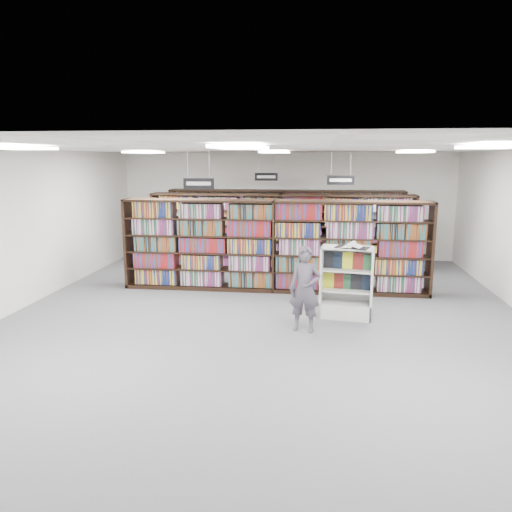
# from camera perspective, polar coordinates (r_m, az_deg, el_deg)

# --- Properties ---
(floor) EXTENTS (12.00, 12.00, 0.00)m
(floor) POSITION_cam_1_polar(r_m,az_deg,el_deg) (9.76, 1.02, -6.95)
(floor) COLOR #55545A
(floor) RESTS_ON ground
(ceiling) EXTENTS (10.00, 12.00, 0.10)m
(ceiling) POSITION_cam_1_polar(r_m,az_deg,el_deg) (9.28, 1.09, 12.19)
(ceiling) COLOR silver
(ceiling) RESTS_ON wall_back
(wall_back) EXTENTS (10.00, 0.10, 3.20)m
(wall_back) POSITION_cam_1_polar(r_m,az_deg,el_deg) (15.33, 3.42, 5.75)
(wall_back) COLOR white
(wall_back) RESTS_ON ground
(wall_front) EXTENTS (10.00, 0.10, 3.20)m
(wall_front) POSITION_cam_1_polar(r_m,az_deg,el_deg) (3.66, -9.05, -11.91)
(wall_front) COLOR white
(wall_front) RESTS_ON ground
(wall_left) EXTENTS (0.10, 12.00, 3.20)m
(wall_left) POSITION_cam_1_polar(r_m,az_deg,el_deg) (11.08, -25.63, 2.63)
(wall_left) COLOR white
(wall_left) RESTS_ON ground
(bookshelf_row_near) EXTENTS (7.00, 0.60, 2.10)m
(bookshelf_row_near) POSITION_cam_1_polar(r_m,az_deg,el_deg) (11.44, 2.10, 1.16)
(bookshelf_row_near) COLOR black
(bookshelf_row_near) RESTS_ON floor
(bookshelf_row_mid) EXTENTS (7.00, 0.60, 2.10)m
(bookshelf_row_mid) POSITION_cam_1_polar(r_m,az_deg,el_deg) (13.41, 2.84, 2.62)
(bookshelf_row_mid) COLOR black
(bookshelf_row_mid) RESTS_ON floor
(bookshelf_row_far) EXTENTS (7.00, 0.60, 2.10)m
(bookshelf_row_far) POSITION_cam_1_polar(r_m,az_deg,el_deg) (15.09, 3.32, 3.56)
(bookshelf_row_far) COLOR black
(bookshelf_row_far) RESTS_ON floor
(aisle_sign_left) EXTENTS (0.65, 0.02, 0.80)m
(aisle_sign_left) POSITION_cam_1_polar(r_m,az_deg,el_deg) (10.53, -6.57, 8.35)
(aisle_sign_left) COLOR #B2B2B7
(aisle_sign_left) RESTS_ON ceiling
(aisle_sign_right) EXTENTS (0.65, 0.02, 0.80)m
(aisle_sign_right) POSITION_cam_1_polar(r_m,az_deg,el_deg) (12.25, 9.65, 8.64)
(aisle_sign_right) COLOR #B2B2B7
(aisle_sign_right) RESTS_ON ceiling
(aisle_sign_center) EXTENTS (0.65, 0.02, 0.80)m
(aisle_sign_center) POSITION_cam_1_polar(r_m,az_deg,el_deg) (14.31, 1.18, 9.12)
(aisle_sign_center) COLOR #B2B2B7
(aisle_sign_center) RESTS_ON ceiling
(troffer_front_left) EXTENTS (0.60, 1.20, 0.04)m
(troffer_front_left) POSITION_cam_1_polar(r_m,az_deg,el_deg) (7.39, -25.95, 11.07)
(troffer_front_left) COLOR white
(troffer_front_left) RESTS_ON ceiling
(troffer_front_center) EXTENTS (0.60, 1.20, 0.04)m
(troffer_front_center) POSITION_cam_1_polar(r_m,az_deg,el_deg) (6.31, -1.81, 12.34)
(troffer_front_center) COLOR white
(troffer_front_center) RESTS_ON ceiling
(troffer_front_right) EXTENTS (0.60, 1.20, 0.04)m
(troffer_front_right) POSITION_cam_1_polar(r_m,az_deg,el_deg) (6.56, 25.64, 11.24)
(troffer_front_right) COLOR white
(troffer_front_right) RESTS_ON ceiling
(troffer_back_left) EXTENTS (0.60, 1.20, 0.04)m
(troffer_back_left) POSITION_cam_1_polar(r_m,az_deg,el_deg) (11.91, -12.66, 11.49)
(troffer_back_left) COLOR white
(troffer_back_left) RESTS_ON ceiling
(troffer_back_center) EXTENTS (0.60, 1.20, 0.04)m
(troffer_back_center) POSITION_cam_1_polar(r_m,az_deg,el_deg) (11.27, 2.17, 11.78)
(troffer_back_center) COLOR white
(troffer_back_center) RESTS_ON ceiling
(troffer_back_right) EXTENTS (0.60, 1.20, 0.04)m
(troffer_back_right) POSITION_cam_1_polar(r_m,az_deg,el_deg) (11.41, 17.66, 11.27)
(troffer_back_right) COLOR white
(troffer_back_right) RESTS_ON ceiling
(endcap_display) EXTENTS (1.04, 0.62, 1.38)m
(endcap_display) POSITION_cam_1_polar(r_m,az_deg,el_deg) (9.78, 10.29, -4.19)
(endcap_display) COLOR silver
(endcap_display) RESTS_ON floor
(open_book) EXTENTS (0.69, 0.53, 0.13)m
(open_book) POSITION_cam_1_polar(r_m,az_deg,el_deg) (9.48, 10.93, 1.12)
(open_book) COLOR black
(open_book) RESTS_ON endcap_display
(shopper) EXTENTS (0.61, 0.45, 1.53)m
(shopper) POSITION_cam_1_polar(r_m,az_deg,el_deg) (8.83, 5.62, -3.78)
(shopper) COLOR #524B56
(shopper) RESTS_ON floor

